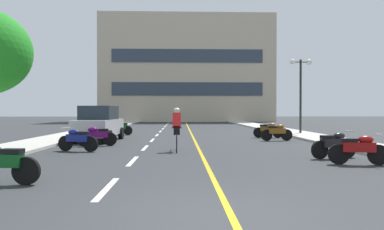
{
  "coord_description": "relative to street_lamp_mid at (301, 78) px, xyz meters",
  "views": [
    {
      "loc": [
        -0.52,
        -5.37,
        1.58
      ],
      "look_at": [
        0.21,
        16.52,
        1.31
      ],
      "focal_mm": 33.95,
      "sensor_mm": 36.0,
      "label": 1
    }
  ],
  "objects": [
    {
      "name": "motorcycle_1",
      "position": [
        -2.67,
        -13.06,
        -3.2
      ],
      "size": [
        1.69,
        0.61,
        0.92
      ],
      "color": "black",
      "rests_on": "ground"
    },
    {
      "name": "ground_plane",
      "position": [
        -7.34,
        2.97,
        -3.67
      ],
      "size": [
        140.0,
        140.0,
        0.0
      ],
      "primitive_type": "plane",
      "color": "#2D3033"
    },
    {
      "name": "motorcycle_0",
      "position": [
        -11.69,
        -15.58,
        -3.2
      ],
      "size": [
        1.7,
        0.6,
        0.92
      ],
      "color": "black",
      "rests_on": "ground"
    },
    {
      "name": "lane_dash_7",
      "position": [
        -9.34,
        11.97,
        -3.67
      ],
      "size": [
        0.14,
        2.2,
        0.01
      ],
      "primitive_type": "cube",
      "color": "silver",
      "rests_on": "ground"
    },
    {
      "name": "motorcycle_6",
      "position": [
        -2.74,
        -2.56,
        -3.2
      ],
      "size": [
        1.69,
        0.61,
        0.92
      ],
      "color": "black",
      "rests_on": "ground"
    },
    {
      "name": "lane_dash_10",
      "position": [
        -9.34,
        23.97,
        -3.67
      ],
      "size": [
        0.14,
        2.2,
        0.01
      ],
      "primitive_type": "cube",
      "color": "silver",
      "rests_on": "ground"
    },
    {
      "name": "lane_dash_9",
      "position": [
        -9.34,
        19.97,
        -3.67
      ],
      "size": [
        0.14,
        2.2,
        0.01
      ],
      "primitive_type": "cube",
      "color": "silver",
      "rests_on": "ground"
    },
    {
      "name": "lane_dash_2",
      "position": [
        -9.34,
        -8.03,
        -3.67
      ],
      "size": [
        0.14,
        2.2,
        0.01
      ],
      "primitive_type": "cube",
      "color": "silver",
      "rests_on": "ground"
    },
    {
      "name": "lane_dash_6",
      "position": [
        -9.34,
        7.97,
        -3.67
      ],
      "size": [
        0.14,
        2.2,
        0.01
      ],
      "primitive_type": "cube",
      "color": "silver",
      "rests_on": "ground"
    },
    {
      "name": "office_building",
      "position": [
        -6.82,
        30.77,
        3.98
      ],
      "size": [
        24.94,
        7.72,
        15.3
      ],
      "color": "#BCAD93",
      "rests_on": "ground"
    },
    {
      "name": "motorcycle_3",
      "position": [
        -11.82,
        -9.26,
        -3.2
      ],
      "size": [
        1.66,
        0.75,
        0.92
      ],
      "color": "black",
      "rests_on": "ground"
    },
    {
      "name": "street_lamp_mid",
      "position": [
        0.0,
        0.0,
        0.0
      ],
      "size": [
        1.46,
        0.36,
        4.81
      ],
      "color": "black",
      "rests_on": "curb_right"
    },
    {
      "name": "motorcycle_5",
      "position": [
        -2.79,
        -4.62,
        -3.2
      ],
      "size": [
        1.7,
        0.6,
        0.92
      ],
      "color": "black",
      "rests_on": "ground"
    },
    {
      "name": "motorcycle_4",
      "position": [
        -11.54,
        -7.22,
        -3.2
      ],
      "size": [
        1.66,
        0.72,
        0.92
      ],
      "color": "black",
      "rests_on": "ground"
    },
    {
      "name": "centre_line_yellow",
      "position": [
        -7.09,
        5.97,
        -3.67
      ],
      "size": [
        0.12,
        66.0,
        0.01
      ],
      "primitive_type": "cube",
      "color": "gold",
      "rests_on": "ground"
    },
    {
      "name": "curb_left",
      "position": [
        -14.54,
        5.97,
        -3.61
      ],
      "size": [
        2.4,
        72.0,
        0.12
      ],
      "primitive_type": "cube",
      "color": "#B7B2A8",
      "rests_on": "ground"
    },
    {
      "name": "lane_dash_11",
      "position": [
        -9.34,
        27.97,
        -3.67
      ],
      "size": [
        0.14,
        2.2,
        0.01
      ],
      "primitive_type": "cube",
      "color": "silver",
      "rests_on": "ground"
    },
    {
      "name": "curb_right",
      "position": [
        -0.14,
        5.97,
        -3.61
      ],
      "size": [
        2.4,
        72.0,
        0.12
      ],
      "primitive_type": "cube",
      "color": "#B7B2A8",
      "rests_on": "ground"
    },
    {
      "name": "lane_dash_5",
      "position": [
        -9.34,
        3.97,
        -3.67
      ],
      "size": [
        0.14,
        2.2,
        0.01
      ],
      "primitive_type": "cube",
      "color": "silver",
      "rests_on": "ground"
    },
    {
      "name": "motorcycle_7",
      "position": [
        -11.76,
        0.22,
        -3.2
      ],
      "size": [
        1.65,
        0.76,
        0.92
      ],
      "color": "black",
      "rests_on": "ground"
    },
    {
      "name": "cyclist_rider",
      "position": [
        -7.99,
        -9.29,
        -2.78
      ],
      "size": [
        0.42,
        1.77,
        1.71
      ],
      "color": "black",
      "rests_on": "ground"
    },
    {
      "name": "motorcycle_2",
      "position": [
        -2.77,
        -11.62,
        -3.2
      ],
      "size": [
        1.67,
        0.7,
        0.92
      ],
      "color": "black",
      "rests_on": "ground"
    },
    {
      "name": "parked_car_near",
      "position": [
        -12.06,
        -4.5,
        -2.76
      ],
      "size": [
        2.07,
        4.27,
        1.82
      ],
      "color": "black",
      "rests_on": "ground"
    },
    {
      "name": "lane_dash_3",
      "position": [
        -9.34,
        -4.03,
        -3.67
      ],
      "size": [
        0.14,
        2.2,
        0.01
      ],
      "primitive_type": "cube",
      "color": "silver",
      "rests_on": "ground"
    },
    {
      "name": "lane_dash_0",
      "position": [
        -9.34,
        -16.03,
        -3.67
      ],
      "size": [
        0.14,
        2.2,
        0.01
      ],
      "primitive_type": "cube",
      "color": "silver",
      "rests_on": "ground"
    },
    {
      "name": "lane_dash_1",
      "position": [
        -9.34,
        -12.03,
        -3.67
      ],
      "size": [
        0.14,
        2.2,
        0.01
      ],
      "primitive_type": "cube",
      "color": "silver",
      "rests_on": "ground"
    },
    {
      "name": "lane_dash_8",
      "position": [
        -9.34,
        15.97,
        -3.67
      ],
      "size": [
        0.14,
        2.2,
        0.01
      ],
      "primitive_type": "cube",
      "color": "silver",
      "rests_on": "ground"
    },
    {
      "name": "lane_dash_4",
      "position": [
        -9.34,
        -0.03,
        -3.67
      ],
      "size": [
        0.14,
        2.2,
        0.01
      ],
      "primitive_type": "cube",
      "color": "silver",
      "rests_on": "ground"
    }
  ]
}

